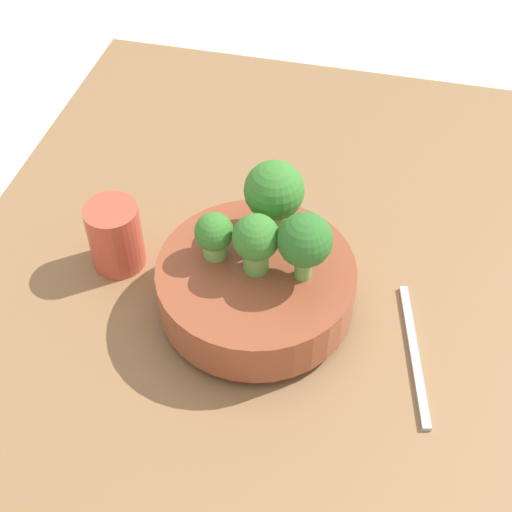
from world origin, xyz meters
name	(u,v)px	position (x,y,z in m)	size (l,w,h in m)	color
ground_plane	(254,349)	(0.00, 0.00, 0.00)	(6.00, 6.00, 0.00)	beige
table	(254,339)	(0.00, 0.00, 0.02)	(1.16, 0.80, 0.04)	olive
bowl	(256,286)	(0.03, 0.01, 0.08)	(0.23, 0.23, 0.07)	brown
broccoli_floret_right	(276,193)	(0.10, 0.00, 0.17)	(0.07, 0.07, 0.10)	#609347
broccoli_floret_back	(214,234)	(0.04, 0.06, 0.15)	(0.04, 0.04, 0.06)	#7AB256
broccoli_floret_front	(305,241)	(0.03, -0.05, 0.17)	(0.06, 0.06, 0.09)	#6BA34C
broccoli_floret_center	(256,241)	(0.03, 0.01, 0.16)	(0.05, 0.05, 0.08)	#6BA34C
cup	(115,236)	(0.07, 0.19, 0.08)	(0.07, 0.07, 0.09)	#C64C38
fork	(414,353)	(0.01, -0.19, 0.04)	(0.19, 0.05, 0.01)	#B2B2B7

